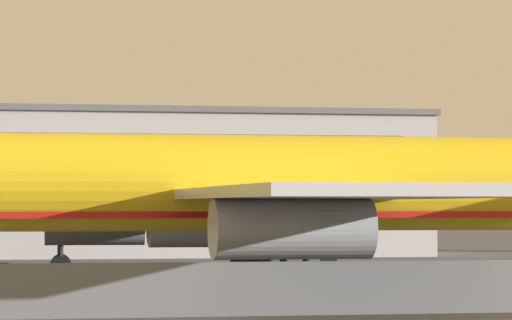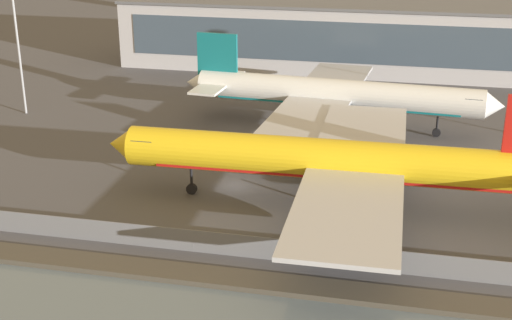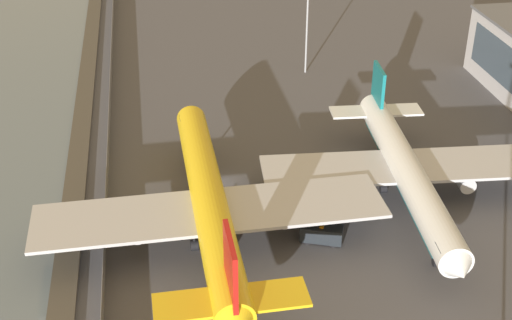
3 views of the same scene
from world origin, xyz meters
TOP-DOWN VIEW (x-y plane):
  - cargo_jet_yellow at (12.28, -2.97)m, footprint 49.64×42.82m
  - passenger_jet_white_teal at (7.92, 23.74)m, footprint 44.65×38.61m
  - ops_van at (15.63, 10.68)m, footprint 3.82×5.61m

SIDE VIEW (x-z plane):
  - ops_van at x=15.63m, z-range 0.04..2.52m
  - passenger_jet_white_teal at x=7.92m, z-range -1.48..10.99m
  - cargo_jet_yellow at x=12.28m, z-range -1.57..11.66m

